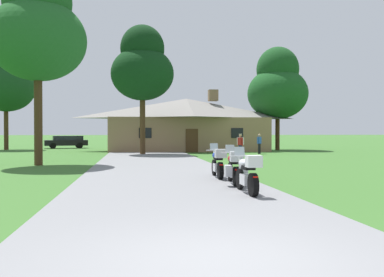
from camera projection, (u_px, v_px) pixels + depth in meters
The scene contains 14 objects.
ground_plane at pixel (152, 162), 25.53m from camera, with size 500.00×500.00×0.00m, color #386628.
asphalt_driveway at pixel (154, 164), 23.55m from camera, with size 6.40×80.00×0.06m, color slate.
motorcycle_white_nearest_to_camera at pixel (248, 174), 11.89m from camera, with size 0.66×2.08×1.30m.
motorcycle_red_second_in_row at pixel (234, 168), 13.94m from camera, with size 0.83×2.08×1.30m.
motorcycle_blue_farthest_in_row at pixel (218, 163), 16.03m from camera, with size 0.66×2.08×1.30m.
stone_lodge at pixel (187, 124), 41.02m from camera, with size 15.62×8.12×5.99m.
bystander_blue_shirt_near_lodge at pixel (259, 143), 34.90m from camera, with size 0.43×0.41×1.67m.
bystander_white_shirt_beside_signpost at pixel (240, 143), 32.30m from camera, with size 0.55×0.25×1.69m.
bystander_red_shirt_by_tree at pixel (240, 144), 30.77m from camera, with size 0.36×0.50×1.69m.
tree_left_near at pixel (38, 29), 22.75m from camera, with size 5.22×5.22×10.86m.
tree_right_of_lodge at pixel (278, 86), 42.48m from camera, with size 6.10×6.10×10.45m.
tree_by_lodge_front at pixel (142, 67), 33.59m from camera, with size 5.04×5.04×10.40m.
tree_left_far at pixel (6, 81), 42.71m from camera, with size 5.77×5.77×10.84m.
parked_black_suv_far_left at pixel (66, 141), 46.91m from camera, with size 4.91×2.91×1.40m.
Camera 1 is at (-1.12, -5.59, 1.80)m, focal length 39.23 mm.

